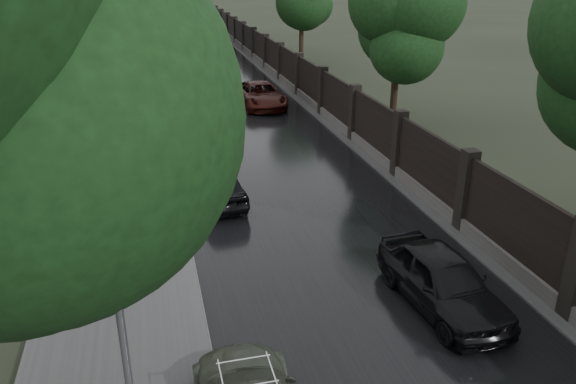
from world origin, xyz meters
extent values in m
cube|color=#383533|center=(4.60, 32.00, 0.25)|extent=(0.40, 75.00, 0.50)
cube|color=black|center=(4.60, 32.00, 1.50)|extent=(0.15, 75.00, 2.00)
cube|color=black|center=(4.60, 70.00, 1.35)|extent=(0.45, 0.45, 2.70)
cylinder|color=black|center=(-8.00, 30.00, 2.93)|extent=(0.36, 0.36, 5.85)
sphere|color=black|center=(-8.00, 30.00, 5.27)|extent=(4.25, 4.25, 4.25)
cylinder|color=black|center=(7.50, 22.00, 2.76)|extent=(0.36, 0.36, 5.53)
sphere|color=black|center=(7.50, 22.00, 4.97)|extent=(4.08, 4.08, 4.08)
cylinder|color=black|center=(7.50, 40.00, 2.76)|extent=(0.36, 0.36, 5.53)
sphere|color=black|center=(7.50, 40.00, 4.97)|extent=(4.08, 4.08, 4.08)
cube|color=#59595E|center=(-5.40, 1.50, 5.05)|extent=(0.25, 0.12, 0.12)
cylinder|color=#59595E|center=(-4.30, 25.00, 1.50)|extent=(0.12, 0.12, 3.00)
imported|color=#59595E|center=(-4.30, 25.00, 3.50)|extent=(0.16, 0.20, 1.00)
sphere|color=#FF0C0C|center=(-4.30, 24.85, 3.35)|extent=(0.14, 0.14, 0.14)
imported|color=black|center=(-2.81, 14.30, 0.70)|extent=(2.13, 4.30, 1.41)
imported|color=black|center=(1.82, 6.25, 0.74)|extent=(2.07, 4.45, 1.47)
imported|color=black|center=(1.60, 27.63, 0.71)|extent=(2.57, 5.23, 1.43)
camera|label=1|loc=(-4.83, -4.42, 8.08)|focal=35.00mm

